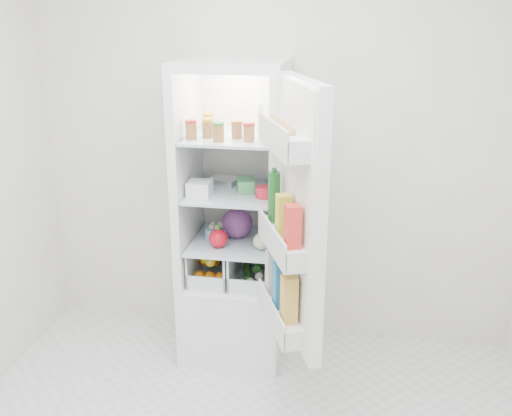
% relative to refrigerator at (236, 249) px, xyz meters
% --- Properties ---
extents(room_walls, '(3.02, 3.02, 2.61)m').
position_rel_refrigerator_xyz_m(room_walls, '(0.20, -1.25, 0.93)').
color(room_walls, beige).
rests_on(room_walls, ground).
extents(refrigerator, '(0.60, 0.60, 1.80)m').
position_rel_refrigerator_xyz_m(refrigerator, '(0.00, 0.00, 0.00)').
color(refrigerator, silver).
rests_on(refrigerator, ground).
extents(shelf_low, '(0.49, 0.53, 0.01)m').
position_rel_refrigerator_xyz_m(shelf_low, '(-0.00, -0.06, 0.07)').
color(shelf_low, silver).
rests_on(shelf_low, refrigerator).
extents(shelf_mid, '(0.49, 0.53, 0.02)m').
position_rel_refrigerator_xyz_m(shelf_mid, '(-0.00, -0.06, 0.38)').
color(shelf_mid, silver).
rests_on(shelf_mid, refrigerator).
extents(shelf_top, '(0.49, 0.53, 0.02)m').
position_rel_refrigerator_xyz_m(shelf_top, '(-0.00, -0.06, 0.71)').
color(shelf_top, silver).
rests_on(shelf_top, refrigerator).
extents(crisper_left, '(0.23, 0.46, 0.22)m').
position_rel_refrigerator_xyz_m(crisper_left, '(-0.12, -0.06, -0.06)').
color(crisper_left, silver).
rests_on(crisper_left, refrigerator).
extents(crisper_right, '(0.23, 0.46, 0.22)m').
position_rel_refrigerator_xyz_m(crisper_right, '(0.12, -0.06, -0.06)').
color(crisper_right, silver).
rests_on(crisper_right, refrigerator).
extents(condiment_jars, '(0.46, 0.32, 0.08)m').
position_rel_refrigerator_xyz_m(condiment_jars, '(-0.02, -0.14, 0.76)').
color(condiment_jars, '#B21919').
rests_on(condiment_jars, shelf_top).
extents(squeeze_bottle, '(0.06, 0.06, 0.16)m').
position_rel_refrigerator_xyz_m(squeeze_bottle, '(0.13, 0.06, 0.80)').
color(squeeze_bottle, white).
rests_on(squeeze_bottle, shelf_top).
extents(tub_white, '(0.13, 0.13, 0.08)m').
position_rel_refrigerator_xyz_m(tub_white, '(-0.17, -0.17, 0.43)').
color(tub_white, white).
rests_on(tub_white, shelf_mid).
extents(tin_red, '(0.10, 0.10, 0.06)m').
position_rel_refrigerator_xyz_m(tin_red, '(0.19, -0.15, 0.42)').
color(tin_red, red).
rests_on(tin_red, shelf_mid).
extents(foil_tray, '(0.20, 0.17, 0.04)m').
position_rel_refrigerator_xyz_m(foil_tray, '(-0.08, 0.06, 0.41)').
color(foil_tray, silver).
rests_on(foil_tray, shelf_mid).
extents(tub_green, '(0.13, 0.16, 0.08)m').
position_rel_refrigerator_xyz_m(tub_green, '(0.07, -0.06, 0.43)').
color(tub_green, '#459955').
rests_on(tub_green, shelf_mid).
extents(red_cabbage, '(0.18, 0.18, 0.18)m').
position_rel_refrigerator_xyz_m(red_cabbage, '(0.01, -0.01, 0.17)').
color(red_cabbage, '#511B50').
rests_on(red_cabbage, shelf_low).
extents(bell_pepper, '(0.11, 0.11, 0.11)m').
position_rel_refrigerator_xyz_m(bell_pepper, '(-0.07, -0.18, 0.14)').
color(bell_pepper, red).
rests_on(bell_pepper, shelf_low).
extents(mushroom_bowl, '(0.15, 0.15, 0.07)m').
position_rel_refrigerator_xyz_m(mushroom_bowl, '(-0.11, -0.05, 0.12)').
color(mushroom_bowl, '#8CB1D2').
rests_on(mushroom_bowl, shelf_low).
extents(salad_bag, '(0.10, 0.10, 0.10)m').
position_rel_refrigerator_xyz_m(salad_bag, '(0.18, -0.16, 0.13)').
color(salad_bag, beige).
rests_on(salad_bag, shelf_low).
extents(citrus_pile, '(0.20, 0.24, 0.16)m').
position_rel_refrigerator_xyz_m(citrus_pile, '(-0.13, -0.12, -0.07)').
color(citrus_pile, orange).
rests_on(citrus_pile, refrigerator).
extents(veg_pile, '(0.16, 0.30, 0.10)m').
position_rel_refrigerator_xyz_m(veg_pile, '(0.13, -0.06, -0.10)').
color(veg_pile, '#1D531B').
rests_on(veg_pile, refrigerator).
extents(fridge_door, '(0.37, 0.58, 1.30)m').
position_rel_refrigerator_xyz_m(fridge_door, '(0.42, -0.61, 0.43)').
color(fridge_door, silver).
rests_on(fridge_door, refrigerator).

